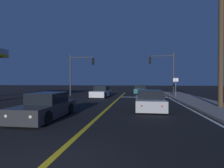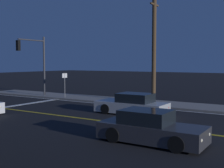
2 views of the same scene
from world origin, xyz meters
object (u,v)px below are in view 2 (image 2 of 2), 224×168
object	(u,v)px
car_lead_oncoming_charcoal	(150,129)
car_side_waiting_silver	(132,105)
traffic_signal_near_right	(35,57)
street_sign_corner	(65,81)
utility_pole_right	(154,44)

from	to	relation	value
car_lead_oncoming_charcoal	car_side_waiting_silver	bearing A→B (deg)	-145.44
car_lead_oncoming_charcoal	traffic_signal_near_right	bearing A→B (deg)	-118.48
car_lead_oncoming_charcoal	street_sign_corner	size ratio (longest dim) A/B	1.88
car_side_waiting_silver	traffic_signal_near_right	xyz separation A→B (m)	(2.74, 11.62, 3.18)
car_lead_oncoming_charcoal	street_sign_corner	bearing A→B (deg)	-126.07
utility_pole_right	traffic_signal_near_right	bearing A→B (deg)	101.72
traffic_signal_near_right	street_sign_corner	xyz separation A→B (m)	(0.84, -2.80, -2.17)
car_side_waiting_silver	car_lead_oncoming_charcoal	world-z (taller)	same
utility_pole_right	street_sign_corner	bearing A→B (deg)	99.90
traffic_signal_near_right	street_sign_corner	world-z (taller)	traffic_signal_near_right
car_side_waiting_silver	utility_pole_right	size ratio (longest dim) A/B	0.51
traffic_signal_near_right	street_sign_corner	distance (m)	3.64
street_sign_corner	traffic_signal_near_right	bearing A→B (deg)	106.78
utility_pole_right	street_sign_corner	world-z (taller)	utility_pole_right
traffic_signal_near_right	car_side_waiting_silver	bearing A→B (deg)	76.71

